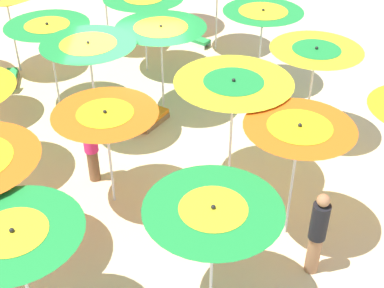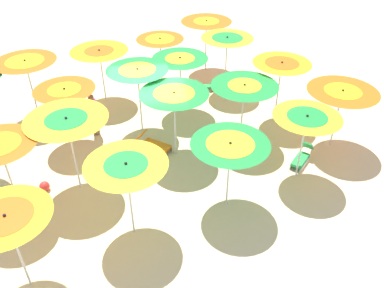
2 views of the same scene
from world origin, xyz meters
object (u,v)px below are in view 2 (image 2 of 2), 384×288
(beach_umbrella_3, at_px, (306,122))
(beach_umbrella_11, at_px, (65,94))
(beach_umbrella_6, at_px, (67,125))
(beach_umbrella_17, at_px, (100,55))
(beach_umbrella_7, at_px, (174,99))
(beach_umbrella_1, at_px, (127,171))
(beach_umbrella_12, at_px, (138,75))
(lounger_0, at_px, (155,144))
(beach_umbrella_13, at_px, (180,62))
(beach_umbrella_8, at_px, (244,91))
(beach_umbrella_19, at_px, (206,25))
(beach_umbrella_5, at_px, (0,150))
(beach_umbrella_9, at_px, (281,67))
(beach_umbrella_2, at_px, (230,150))
(lounger_2, at_px, (301,158))
(beachgoer_0, at_px, (94,114))
(beach_umbrella_4, at_px, (342,95))
(beach_umbrella_18, at_px, (160,42))
(lounger_1, at_px, (206,87))
(beach_umbrella_14, at_px, (227,42))
(beach_umbrella_0, at_px, (7,222))
(beach_umbrella_16, at_px, (26,66))
(beach_ball, at_px, (44,186))

(beach_umbrella_3, height_order, beach_umbrella_11, beach_umbrella_3)
(beach_umbrella_6, distance_m, beach_umbrella_17, 5.37)
(beach_umbrella_7, bearing_deg, beach_umbrella_3, -23.27)
(beach_umbrella_1, bearing_deg, beach_umbrella_12, 87.60)
(lounger_0, bearing_deg, beach_umbrella_13, 100.78)
(beach_umbrella_8, xyz_separation_m, beach_umbrella_19, (-0.51, 5.85, 0.20))
(beach_umbrella_5, xyz_separation_m, beach_umbrella_9, (8.43, 4.21, -0.05))
(beach_umbrella_2, height_order, lounger_2, beach_umbrella_2)
(beachgoer_0, bearing_deg, beach_umbrella_1, 104.00)
(beach_umbrella_8, relative_size, beach_umbrella_9, 0.94)
(beach_umbrella_6, height_order, beach_umbrella_11, beach_umbrella_6)
(lounger_0, relative_size, lounger_2, 1.09)
(beach_umbrella_4, relative_size, beach_umbrella_18, 1.03)
(beach_umbrella_9, bearing_deg, beach_umbrella_19, 114.63)
(beach_umbrella_4, relative_size, beach_umbrella_11, 1.05)
(beach_umbrella_11, xyz_separation_m, lounger_1, (5.08, 3.38, -1.75))
(beach_umbrella_3, bearing_deg, beach_umbrella_5, -174.27)
(beach_umbrella_3, bearing_deg, beach_umbrella_8, 122.92)
(beach_umbrella_1, bearing_deg, beachgoer_0, 106.67)
(beach_umbrella_6, bearing_deg, beach_umbrella_12, 57.98)
(beach_umbrella_1, relative_size, beach_umbrella_8, 1.06)
(beach_umbrella_17, bearing_deg, beach_umbrella_2, -58.84)
(beach_umbrella_2, bearing_deg, beach_umbrella_14, 81.09)
(beach_umbrella_1, relative_size, beach_umbrella_2, 1.07)
(beach_umbrella_13, relative_size, beach_umbrella_18, 1.04)
(beach_umbrella_3, xyz_separation_m, beach_umbrella_6, (-6.70, 0.14, 0.22))
(beach_umbrella_7, height_order, lounger_1, beach_umbrella_7)
(beach_umbrella_1, height_order, beach_umbrella_4, beach_umbrella_1)
(beachgoer_0, bearing_deg, beach_umbrella_19, -135.67)
(beach_umbrella_0, height_order, beach_umbrella_8, beach_umbrella_0)
(beach_umbrella_1, bearing_deg, beach_umbrella_8, 46.98)
(beach_umbrella_4, bearing_deg, beach_umbrella_1, -153.56)
(beach_umbrella_6, bearing_deg, beachgoer_0, 85.77)
(beach_umbrella_3, xyz_separation_m, beach_umbrella_9, (0.21, 3.39, 0.15))
(beach_umbrella_4, distance_m, beach_umbrella_18, 7.56)
(beach_umbrella_0, relative_size, beach_umbrella_18, 1.05)
(lounger_0, bearing_deg, beachgoer_0, -173.37)
(beach_umbrella_12, height_order, beach_umbrella_17, beach_umbrella_12)
(beach_umbrella_6, xyz_separation_m, beach_umbrella_18, (2.73, 6.39, -0.25))
(beach_umbrella_13, distance_m, lounger_0, 3.27)
(beach_umbrella_4, xyz_separation_m, beach_umbrella_16, (-10.55, 2.92, 0.15))
(beach_umbrella_0, xyz_separation_m, beach_umbrella_16, (-1.39, 7.68, 0.01))
(beach_umbrella_3, xyz_separation_m, beach_umbrella_17, (-6.34, 5.50, -0.03))
(beach_umbrella_12, distance_m, lounger_0, 2.42)
(beach_ball, bearing_deg, beach_umbrella_2, -12.01)
(beach_umbrella_18, height_order, beach_ball, beach_umbrella_18)
(beach_umbrella_8, relative_size, beach_umbrella_18, 1.01)
(beach_umbrella_5, height_order, beach_ball, beach_umbrella_5)
(beach_umbrella_0, bearing_deg, beach_umbrella_3, 23.34)
(beach_umbrella_6, distance_m, beach_umbrella_7, 3.34)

